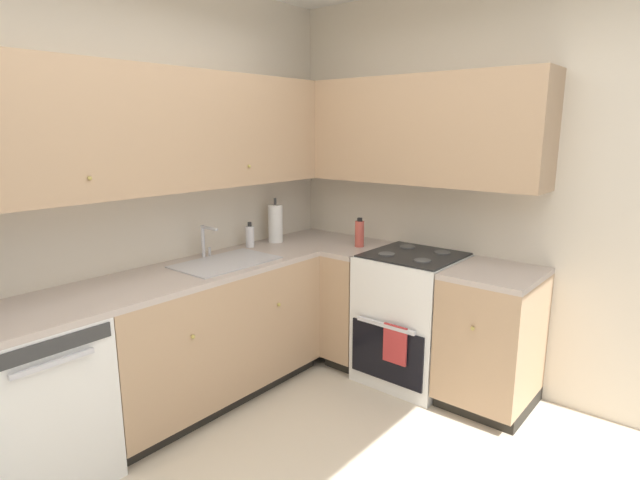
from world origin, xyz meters
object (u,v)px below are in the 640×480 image
object	(u,v)px
soap_bottle	(250,236)
oil_bottle	(360,233)
oven_range	(412,316)
paper_towel_roll	(275,223)
dishwasher	(32,403)

from	to	relation	value
soap_bottle	oil_bottle	distance (m)	0.80
oil_bottle	oven_range	bearing A→B (deg)	-87.66
oven_range	paper_towel_roll	world-z (taller)	paper_towel_roll
paper_towel_roll	dishwasher	bearing A→B (deg)	-175.11
soap_bottle	oil_bottle	world-z (taller)	oil_bottle
dishwasher	paper_towel_roll	size ratio (longest dim) A/B	2.48
oven_range	paper_towel_roll	xyz separation A→B (m)	(-0.30, 1.04, 0.59)
dishwasher	oven_range	bearing A→B (deg)	-22.00
dishwasher	oil_bottle	distance (m)	2.27
dishwasher	oven_range	size ratio (longest dim) A/B	0.82
oven_range	paper_towel_roll	bearing A→B (deg)	105.91
paper_towel_roll	oil_bottle	bearing A→B (deg)	-64.77
oven_range	oil_bottle	size ratio (longest dim) A/B	4.90
oven_range	oil_bottle	bearing A→B (deg)	92.34
dishwasher	oil_bottle	bearing A→B (deg)	-11.25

